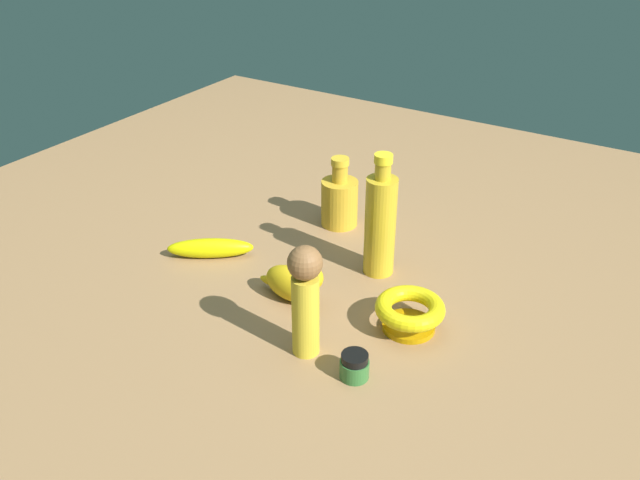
# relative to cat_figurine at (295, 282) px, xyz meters

# --- Properties ---
(ground) EXTENTS (2.00, 2.00, 0.00)m
(ground) POSITION_rel_cat_figurine_xyz_m (-0.00, 0.09, -0.04)
(ground) COLOR #936D47
(cat_figurine) EXTENTS (0.14, 0.06, 0.09)m
(cat_figurine) POSITION_rel_cat_figurine_xyz_m (0.00, 0.00, 0.00)
(cat_figurine) COLOR gold
(cat_figurine) RESTS_ON ground
(person_figure_adult) EXTENTS (0.06, 0.06, 0.20)m
(person_figure_adult) POSITION_rel_cat_figurine_xyz_m (0.10, -0.11, 0.07)
(person_figure_adult) COLOR gold
(person_figure_adult) RESTS_ON ground
(bottle_tall) EXTENTS (0.06, 0.06, 0.25)m
(bottle_tall) POSITION_rel_cat_figurine_xyz_m (0.08, 0.17, 0.07)
(bottle_tall) COLOR gold
(bottle_tall) RESTS_ON ground
(banana) EXTENTS (0.17, 0.13, 0.04)m
(banana) POSITION_rel_cat_figurine_xyz_m (-0.23, 0.04, -0.02)
(banana) COLOR #D2CF08
(banana) RESTS_ON ground
(bottle_short) EXTENTS (0.08, 0.08, 0.16)m
(bottle_short) POSITION_rel_cat_figurine_xyz_m (-0.08, 0.30, 0.02)
(bottle_short) COLOR gold
(bottle_short) RESTS_ON ground
(bowl) EXTENTS (0.12, 0.12, 0.06)m
(bowl) POSITION_rel_cat_figurine_xyz_m (0.22, 0.03, -0.00)
(bowl) COLOR #B68206
(bowl) RESTS_ON ground
(nail_polish_jar) EXTENTS (0.05, 0.05, 0.04)m
(nail_polish_jar) POSITION_rel_cat_figurine_xyz_m (0.20, -0.13, -0.02)
(nail_polish_jar) COLOR #2F6A30
(nail_polish_jar) RESTS_ON ground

